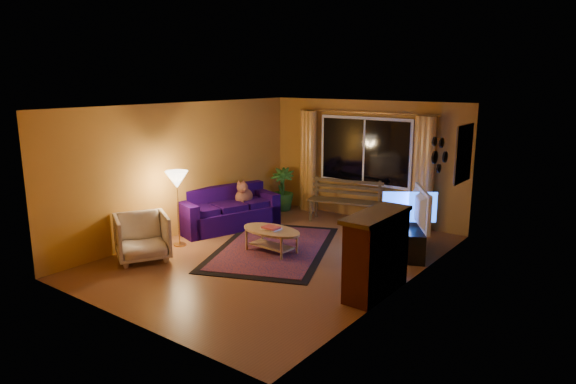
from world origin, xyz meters
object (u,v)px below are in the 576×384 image
Objects in this scene: coffee_table at (272,241)px; tv_console at (413,240)px; floor_lamp at (178,209)px; armchair at (142,235)px; sofa at (227,209)px; bench at (345,212)px.

tv_console is at bearing 34.94° from coffee_table.
floor_lamp is 4.13m from tv_console.
floor_lamp reaches higher than armchair.
floor_lamp is 1.15× the size of tv_console.
tv_console is at bearing 29.92° from sofa.
sofa is 1.74× the size of coffee_table.
floor_lamp is at bearing -173.00° from tv_console.
tv_console is (3.54, 2.07, -0.43)m from floor_lamp.
bench is at bearing 8.14° from armchair.
bench is 1.13× the size of floor_lamp.
floor_lamp reaches higher than tv_console.
armchair is at bearing -133.97° from coffee_table.
armchair is 0.72× the size of tv_console.
sofa is at bearing 92.67° from floor_lamp.
coffee_table is at bearing -14.51° from armchair.
coffee_table is at bearing -105.18° from bench.
bench is 1.30× the size of tv_console.
bench is at bearing 129.58° from tv_console.
sofa is at bearing -147.70° from bench.
bench is 1.32× the size of coffee_table.
tv_console is at bearing -41.26° from bench.
bench reaches higher than coffee_table.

